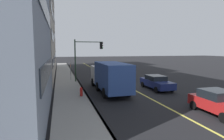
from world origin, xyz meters
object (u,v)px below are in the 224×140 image
at_px(traffic_light_mast, 86,53).
at_px(fire_hydrant, 81,92).
at_px(pedestrian_with_backpack, 127,80).
at_px(street_sign_post, 71,69).
at_px(car_red, 219,102).
at_px(truck_blue, 110,76).
at_px(car_navy, 156,82).

height_order(traffic_light_mast, fire_hydrant, traffic_light_mast).
xyz_separation_m(pedestrian_with_backpack, street_sign_post, (7.07, 5.45, 0.62)).
height_order(car_red, pedestrian_with_backpack, pedestrian_with_backpack).
relative_size(pedestrian_with_backpack, fire_hydrant, 1.71).
height_order(truck_blue, traffic_light_mast, traffic_light_mast).
relative_size(car_navy, pedestrian_with_backpack, 2.86).
relative_size(car_red, fire_hydrant, 4.04).
relative_size(car_navy, traffic_light_mast, 0.84).
bearing_deg(car_red, street_sign_post, 27.48).
xyz_separation_m(car_navy, pedestrian_with_backpack, (0.92, 2.91, 0.18)).
height_order(street_sign_post, fire_hydrant, street_sign_post).
bearing_deg(street_sign_post, car_red, -152.52).
xyz_separation_m(car_red, traffic_light_mast, (14.61, 6.44, 2.96)).
relative_size(traffic_light_mast, fire_hydrant, 5.80).
bearing_deg(car_navy, street_sign_post, 46.27).
xyz_separation_m(pedestrian_with_backpack, traffic_light_mast, (5.61, 3.53, 2.81)).
bearing_deg(fire_hydrant, traffic_light_mast, -11.42).
bearing_deg(car_navy, truck_blue, 86.65).
distance_m(traffic_light_mast, fire_hydrant, 8.79).
bearing_deg(street_sign_post, traffic_light_mast, -127.24).
relative_size(car_red, street_sign_post, 1.45).
height_order(pedestrian_with_backpack, traffic_light_mast, traffic_light_mast).
xyz_separation_m(truck_blue, fire_hydrant, (-1.75, 3.02, -1.11)).
xyz_separation_m(traffic_light_mast, fire_hydrant, (-7.99, 1.61, -3.27)).
xyz_separation_m(street_sign_post, fire_hydrant, (-9.45, -0.31, -1.09)).
xyz_separation_m(traffic_light_mast, street_sign_post, (1.46, 1.92, -2.18)).
height_order(truck_blue, pedestrian_with_backpack, truck_blue).
relative_size(car_red, truck_blue, 0.46).
bearing_deg(street_sign_post, truck_blue, -156.65).
xyz_separation_m(car_navy, fire_hydrant, (-1.46, 8.05, -0.28)).
bearing_deg(truck_blue, car_red, -148.98).
distance_m(pedestrian_with_backpack, street_sign_post, 8.95).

